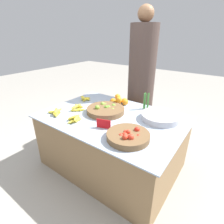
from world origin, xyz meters
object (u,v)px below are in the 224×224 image
at_px(lime_bowl, 106,110).
at_px(tomato_basket, 128,136).
at_px(price_sign, 104,124).
at_px(metal_bowl, 160,117).
at_px(vendor_person, 141,83).

xyz_separation_m(lime_bowl, tomato_basket, (0.48, -0.31, -0.00)).
bearing_deg(price_sign, tomato_basket, -23.42).
relative_size(metal_bowl, vendor_person, 0.22).
bearing_deg(lime_bowl, price_sign, -55.21).
relative_size(lime_bowl, metal_bowl, 1.08).
relative_size(lime_bowl, price_sign, 3.17).
relative_size(tomato_basket, price_sign, 2.76).
height_order(lime_bowl, price_sign, lime_bowl).
xyz_separation_m(price_sign, vendor_person, (-0.18, 1.05, 0.13)).
height_order(metal_bowl, price_sign, price_sign).
bearing_deg(metal_bowl, price_sign, -126.65).
distance_m(tomato_basket, price_sign, 0.28).
height_order(tomato_basket, vendor_person, vendor_person).
xyz_separation_m(tomato_basket, vendor_person, (-0.45, 1.07, 0.14)).
height_order(lime_bowl, metal_bowl, lime_bowl).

